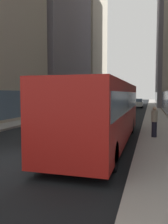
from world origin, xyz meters
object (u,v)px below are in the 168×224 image
at_px(transit_bus, 103,109).
at_px(dalmatian_dog, 31,152).
at_px(pedestrian_in_coat, 154,121).
at_px(car_yellow_taxi, 87,107).
at_px(car_white_van, 137,103).

distance_m(transit_bus, dalmatian_dog, 4.87).
distance_m(transit_bus, pedestrian_in_coat, 3.16).
relative_size(car_yellow_taxi, pedestrian_in_coat, 2.60).
height_order(car_yellow_taxi, dalmatian_dog, car_yellow_taxi).
relative_size(transit_bus, car_white_van, 2.49).
xyz_separation_m(transit_bus, car_yellow_taxi, (-5.60, 17.74, -0.95)).
bearing_deg(pedestrian_in_coat, dalmatian_dog, -124.67).
bearing_deg(transit_bus, pedestrian_in_coat, 35.04).
xyz_separation_m(transit_bus, pedestrian_in_coat, (2.51, 1.76, -0.77)).
xyz_separation_m(car_yellow_taxi, dalmatian_dog, (3.87, -22.12, -0.31)).
bearing_deg(dalmatian_dog, car_white_van, 87.26).
height_order(transit_bus, pedestrian_in_coat, transit_bus).
height_order(transit_bus, car_white_van, transit_bus).
bearing_deg(transit_bus, car_white_van, 90.00).
bearing_deg(dalmatian_dog, car_yellow_taxi, 99.93).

